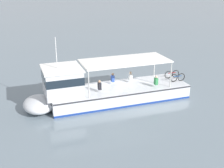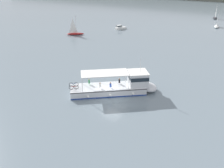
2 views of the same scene
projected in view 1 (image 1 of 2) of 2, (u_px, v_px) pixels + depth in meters
ground_plane at (106, 90)px, 24.95m from camera, size 400.00×400.00×0.00m
ferry_main at (99, 90)px, 22.27m from camera, size 11.78×10.46×5.32m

